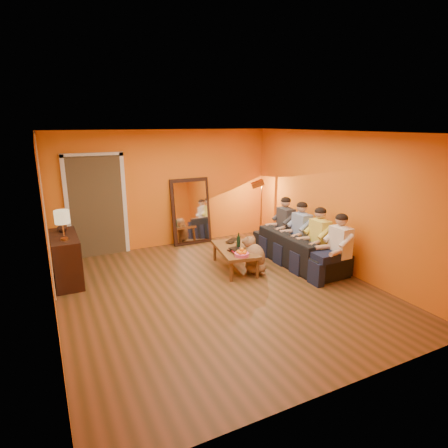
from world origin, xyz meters
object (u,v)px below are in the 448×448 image
person_mid_right (301,232)px  tumbler (237,243)px  person_far_left (340,247)px  wine_bottle (239,241)px  person_mid_left (319,239)px  sofa (298,248)px  coffee_table (235,258)px  person_far_right (285,225)px  laptop (235,241)px  dog (255,254)px  vase (62,227)px  mirror_frame (191,211)px  sideboard (66,259)px  floor_lamp (261,211)px  table_lamp (63,225)px

person_mid_right → tumbler: 1.35m
person_far_left → person_mid_right: 1.10m
person_mid_right → wine_bottle: (-1.38, 0.13, -0.03)m
person_mid_right → tumbler: person_mid_right is taller
person_mid_left → sofa: bearing=106.1°
wine_bottle → tumbler: 0.22m
tumbler → person_mid_left: bearing=-32.9°
sofa → coffee_table: bearing=77.9°
person_far_right → laptop: (-1.25, -0.02, -0.18)m
dog → wine_bottle: bearing=137.2°
laptop → vase: vase is taller
coffee_table → dog: bearing=-39.0°
person_far_right → wine_bottle: person_far_right is taller
person_far_right → tumbler: person_far_right is taller
mirror_frame → sideboard: mirror_frame is taller
sideboard → wine_bottle: 3.12m
person_far_left → laptop: bearing=127.5°
dog → person_far_right: (1.17, 0.67, 0.26)m
wine_bottle → person_far_right: bearing=17.1°
coffee_table → floor_lamp: 1.99m
mirror_frame → person_far_left: size_ratio=1.25×
table_lamp → person_mid_right: size_ratio=0.42×
table_lamp → tumbler: bearing=-7.2°
wine_bottle → laptop: bearing=72.0°
sofa → floor_lamp: 1.65m
person_mid_left → laptop: 1.66m
dog → table_lamp: bearing=172.4°
sofa → person_mid_left: (0.13, -0.45, 0.29)m
floor_lamp → dog: (-1.14, -1.61, -0.37)m
table_lamp → person_far_right: bearing=-1.8°
dog → wine_bottle: wine_bottle is taller
person_mid_right → laptop: size_ratio=3.31×
floor_lamp → tumbler: (-1.28, -1.20, -0.26)m
mirror_frame → dog: 2.26m
mirror_frame → floor_lamp: bearing=-20.2°
person_mid_left → sideboard: bearing=160.7°
sofa → vase: (-4.24, 1.33, 0.62)m
person_mid_right → laptop: (-1.25, 0.53, -0.18)m
vase → sofa: bearing=-17.5°
person_mid_left → person_far_right: 1.10m
mirror_frame → sideboard: 3.01m
sofa → floor_lamp: bearing=-3.6°
person_mid_left → person_far_right: bearing=90.0°
sofa → coffee_table: size_ratio=1.77×
table_lamp → sofa: table_lamp is taller
dog → laptop: 0.66m
table_lamp → tumbler: table_lamp is taller
coffee_table → vase: 3.21m
person_mid_left → person_mid_right: (0.00, 0.55, 0.00)m
sideboard → person_far_right: size_ratio=0.97×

